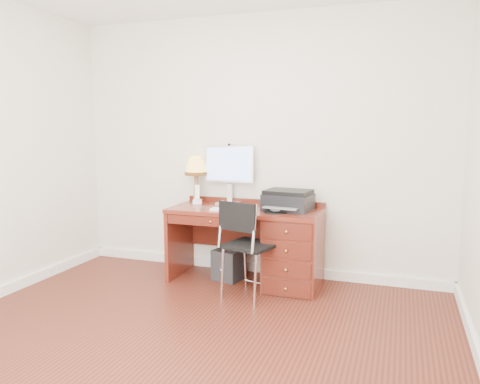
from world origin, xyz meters
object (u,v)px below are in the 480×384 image
at_px(printer, 288,200).
at_px(chair, 248,240).
at_px(monitor, 229,167).
at_px(leg_lamp, 196,168).
at_px(phone, 197,198).
at_px(equipment_box, 229,264).
at_px(desk, 277,244).

height_order(printer, chair, printer).
height_order(monitor, leg_lamp, monitor).
bearing_deg(phone, leg_lamp, 101.30).
distance_m(printer, chair, 0.63).
height_order(leg_lamp, phone, leg_lamp).
height_order(leg_lamp, equipment_box, leg_lamp).
distance_m(phone, chair, 0.97).
bearing_deg(printer, chair, -109.99).
bearing_deg(chair, equipment_box, 144.42).
bearing_deg(leg_lamp, printer, -7.35).
bearing_deg(monitor, chair, -58.64).
bearing_deg(monitor, equipment_box, -72.15).
xyz_separation_m(desk, monitor, (-0.58, 0.23, 0.72)).
xyz_separation_m(leg_lamp, phone, (0.04, -0.07, -0.31)).
relative_size(chair, equipment_box, 2.88).
bearing_deg(phone, monitor, -0.17).
relative_size(monitor, printer, 1.26).
xyz_separation_m(printer, equipment_box, (-0.60, -0.05, -0.69)).
xyz_separation_m(leg_lamp, equipment_box, (0.44, -0.18, -0.96)).
distance_m(phone, equipment_box, 0.77).
height_order(monitor, chair, monitor).
bearing_deg(chair, monitor, 138.77).
relative_size(leg_lamp, equipment_box, 1.59).
xyz_separation_m(desk, leg_lamp, (-0.94, 0.18, 0.70)).
distance_m(desk, equipment_box, 0.57).
bearing_deg(printer, equipment_box, -168.53).
height_order(desk, phone, phone).
relative_size(phone, chair, 0.22).
height_order(desk, printer, printer).
distance_m(monitor, printer, 0.76).
distance_m(printer, equipment_box, 0.92).
height_order(desk, equipment_box, desk).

